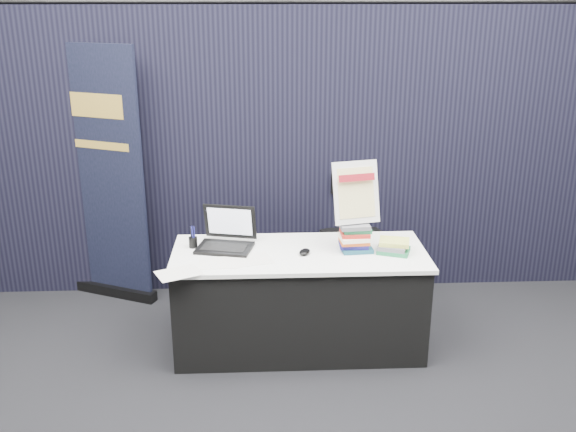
% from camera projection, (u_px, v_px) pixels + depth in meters
% --- Properties ---
extents(floor, '(8.00, 8.00, 0.00)m').
position_uv_depth(floor, '(304.00, 387.00, 4.27)').
color(floor, black).
rests_on(floor, ground).
extents(wall_back, '(8.00, 0.02, 3.50)m').
position_uv_depth(wall_back, '(281.00, 60.00, 7.47)').
color(wall_back, '#BBB8B0').
rests_on(wall_back, floor).
extents(drape_partition, '(6.00, 0.08, 2.40)m').
position_uv_depth(drape_partition, '(292.00, 154.00, 5.38)').
color(drape_partition, black).
rests_on(drape_partition, floor).
extents(display_table, '(1.80, 0.75, 0.75)m').
position_uv_depth(display_table, '(299.00, 299.00, 4.66)').
color(display_table, black).
rests_on(display_table, floor).
extents(laptop, '(0.43, 0.39, 0.29)m').
position_uv_depth(laptop, '(225.00, 238.00, 4.60)').
color(laptop, black).
rests_on(laptop, display_table).
extents(mouse, '(0.11, 0.13, 0.04)m').
position_uv_depth(mouse, '(305.00, 252.00, 4.49)').
color(mouse, black).
rests_on(mouse, display_table).
extents(brochure_left, '(0.34, 0.30, 0.00)m').
position_uv_depth(brochure_left, '(179.00, 273.00, 4.19)').
color(brochure_left, silver).
rests_on(brochure_left, display_table).
extents(brochure_mid, '(0.30, 0.23, 0.00)m').
position_uv_depth(brochure_mid, '(220.00, 263.00, 4.35)').
color(brochure_mid, silver).
rests_on(brochure_mid, display_table).
extents(brochure_right, '(0.36, 0.30, 0.00)m').
position_uv_depth(brochure_right, '(249.00, 260.00, 4.39)').
color(brochure_right, silver).
rests_on(brochure_right, display_table).
extents(pen_cup, '(0.06, 0.06, 0.08)m').
position_uv_depth(pen_cup, '(193.00, 242.00, 4.60)').
color(pen_cup, black).
rests_on(pen_cup, display_table).
extents(book_stack_tall, '(0.22, 0.18, 0.20)m').
position_uv_depth(book_stack_tall, '(355.00, 237.00, 4.53)').
color(book_stack_tall, '#174658').
rests_on(book_stack_tall, display_table).
extents(book_stack_short, '(0.25, 0.22, 0.09)m').
position_uv_depth(book_stack_short, '(393.00, 247.00, 4.51)').
color(book_stack_short, '#1C6B3F').
rests_on(book_stack_short, display_table).
extents(info_sign, '(0.35, 0.19, 0.45)m').
position_uv_depth(info_sign, '(356.00, 193.00, 4.46)').
color(info_sign, black).
rests_on(info_sign, book_stack_tall).
extents(pullup_banner, '(0.86, 0.46, 2.12)m').
position_uv_depth(pullup_banner, '(100.00, 190.00, 5.30)').
color(pullup_banner, black).
rests_on(pullup_banner, floor).
extents(stacking_chair, '(0.61, 0.63, 1.05)m').
position_uv_depth(stacking_chair, '(357.00, 229.00, 5.45)').
color(stacking_chair, black).
rests_on(stacking_chair, floor).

